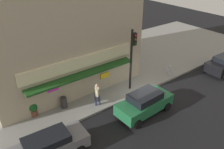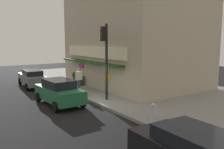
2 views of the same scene
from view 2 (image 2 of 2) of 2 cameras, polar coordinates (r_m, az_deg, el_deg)
The scene contains 10 objects.
ground_plane at distance 15.97m, azimuth -4.63°, elevation -7.01°, with size 58.60×58.60×0.00m, color black.
sidewalk at distance 19.48m, azimuth 10.90°, elevation -4.12°, with size 39.07×11.94×0.17m, color gray.
corner_building at distance 22.21m, azimuth 5.15°, elevation 8.57°, with size 12.09×9.29×8.38m.
traffic_light at distance 15.84m, azimuth -1.65°, elevation 5.51°, with size 0.32×0.58×5.11m.
fire_hydrant at distance 12.55m, azimuth 9.81°, elevation -8.63°, with size 0.53×0.29×0.82m.
trash_can at distance 21.52m, azimuth -7.36°, elevation -1.52°, with size 0.46×0.46×0.84m, color #2D2D2D.
pedestrian at distance 19.00m, azimuth -7.95°, elevation -0.96°, with size 0.46×0.57×1.84m.
potted_plant_by_doorway at distance 23.55m, azimuth -8.85°, elevation -0.42°, with size 0.59×0.59×0.99m.
parked_car_green at distance 15.94m, azimuth -12.59°, elevation -4.04°, with size 4.36×2.15×1.66m.
parked_car_grey at distance 22.78m, azimuth -18.56°, elevation -0.79°, with size 4.67×2.07×1.53m.
Camera 2 is at (13.46, -7.51, 4.14)m, focal length 38.09 mm.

